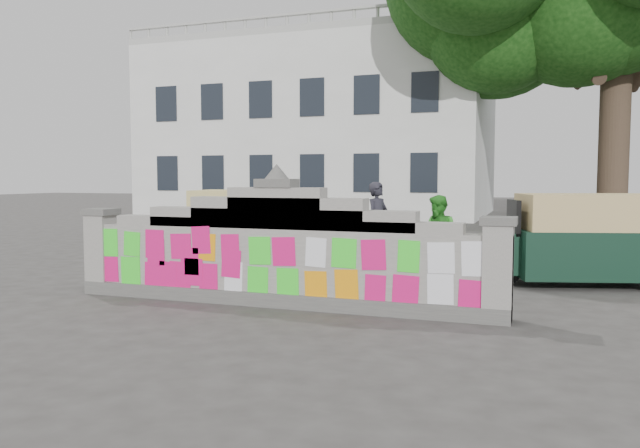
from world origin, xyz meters
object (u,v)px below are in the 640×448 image
(pedestrian, at_px, (438,237))
(rickshaw_left, at_px, (250,225))
(cyclist_rider, at_px, (378,237))
(rickshaw_right, at_px, (584,238))
(cyclist_bike, at_px, (378,253))

(pedestrian, relative_size, rickshaw_left, 0.53)
(pedestrian, bearing_deg, cyclist_rider, -118.26)
(cyclist_rider, height_order, rickshaw_right, rickshaw_right)
(rickshaw_left, bearing_deg, rickshaw_right, -10.82)
(pedestrian, bearing_deg, rickshaw_right, 48.22)
(cyclist_rider, height_order, pedestrian, pedestrian)
(cyclist_bike, height_order, rickshaw_left, rickshaw_left)
(cyclist_rider, relative_size, pedestrian, 0.99)
(cyclist_bike, xyz_separation_m, rickshaw_right, (3.48, 0.34, 0.36))
(cyclist_bike, xyz_separation_m, cyclist_rider, (0.00, 0.00, 0.31))
(rickshaw_left, distance_m, rickshaw_right, 6.61)
(cyclist_bike, height_order, rickshaw_right, rickshaw_right)
(pedestrian, distance_m, rickshaw_right, 2.43)
(rickshaw_right, bearing_deg, pedestrian, -14.47)
(cyclist_rider, bearing_deg, rickshaw_left, 92.55)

